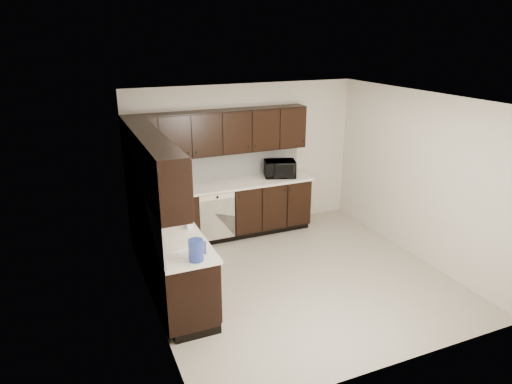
{
  "coord_description": "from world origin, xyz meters",
  "views": [
    {
      "loc": [
        -2.76,
        -5.03,
        3.28
      ],
      "look_at": [
        -0.38,
        0.6,
        1.14
      ],
      "focal_mm": 32.0,
      "sensor_mm": 36.0,
      "label": 1
    }
  ],
  "objects_px": {
    "sink": "(177,241)",
    "toaster_oven": "(145,186)",
    "microwave": "(280,169)",
    "blue_pitcher": "(196,250)",
    "storage_bin": "(163,206)"
  },
  "relations": [
    {
      "from": "storage_bin",
      "to": "blue_pitcher",
      "type": "distance_m",
      "value": 1.54
    },
    {
      "from": "sink",
      "to": "storage_bin",
      "type": "relative_size",
      "value": 1.68
    },
    {
      "from": "sink",
      "to": "blue_pitcher",
      "type": "relative_size",
      "value": 3.37
    },
    {
      "from": "microwave",
      "to": "blue_pitcher",
      "type": "xyz_separation_m",
      "value": [
        -2.16,
        -2.39,
        -0.02
      ]
    },
    {
      "from": "microwave",
      "to": "blue_pitcher",
      "type": "bearing_deg",
      "value": -114.48
    },
    {
      "from": "microwave",
      "to": "blue_pitcher",
      "type": "distance_m",
      "value": 3.22
    },
    {
      "from": "microwave",
      "to": "toaster_oven",
      "type": "height_order",
      "value": "microwave"
    },
    {
      "from": "sink",
      "to": "microwave",
      "type": "xyz_separation_m",
      "value": [
        2.21,
        1.7,
        0.2
      ]
    },
    {
      "from": "sink",
      "to": "storage_bin",
      "type": "bearing_deg",
      "value": 88.65
    },
    {
      "from": "toaster_oven",
      "to": "blue_pitcher",
      "type": "xyz_separation_m",
      "value": [
        0.12,
        -2.41,
        0.0
      ]
    },
    {
      "from": "toaster_oven",
      "to": "storage_bin",
      "type": "xyz_separation_m",
      "value": [
        0.09,
        -0.87,
        -0.02
      ]
    },
    {
      "from": "blue_pitcher",
      "to": "sink",
      "type": "bearing_deg",
      "value": 81.23
    },
    {
      "from": "sink",
      "to": "toaster_oven",
      "type": "bearing_deg",
      "value": 92.29
    },
    {
      "from": "microwave",
      "to": "storage_bin",
      "type": "xyz_separation_m",
      "value": [
        -2.19,
        -0.84,
        -0.05
      ]
    },
    {
      "from": "sink",
      "to": "microwave",
      "type": "relative_size",
      "value": 1.58
    }
  ]
}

